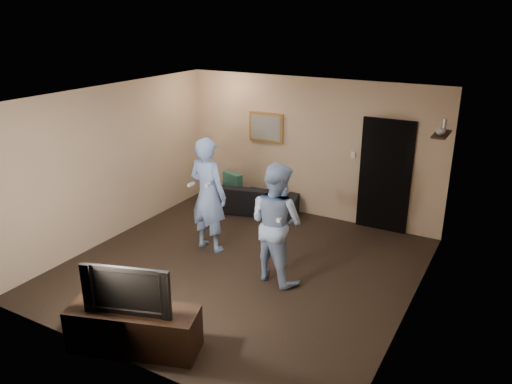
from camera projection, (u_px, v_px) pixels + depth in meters
The scene contains 19 objects.
ground at pixel (241, 267), 7.65m from camera, with size 5.00×5.00×0.00m, color black.
ceiling at pixel (239, 97), 6.76m from camera, with size 5.00×5.00×0.04m, color silver.
wall_back at pixel (309, 148), 9.25m from camera, with size 5.00×0.04×2.60m, color tan.
wall_front at pixel (116, 257), 5.15m from camera, with size 5.00×0.04×2.60m, color tan.
wall_left at pixel (112, 163), 8.35m from camera, with size 0.04×5.00×2.60m, color tan.
wall_right at pixel (417, 221), 6.05m from camera, with size 0.04×5.00×2.60m, color tan.
sofa at pixel (251, 197), 9.74m from camera, with size 1.86×0.73×0.54m, color black.
throw_pillow at pixel (233, 184), 9.86m from camera, with size 0.45×0.14×0.45m, color #1A4F42.
painting_frame at pixel (266, 127), 9.54m from camera, with size 0.72×0.05×0.57m, color olive.
painting_canvas at pixel (266, 128), 9.52m from camera, with size 0.62×0.01×0.47m, color slate.
doorway at pixel (385, 176), 8.66m from camera, with size 0.90×0.06×2.00m, color black.
light_switch at pixel (353, 155), 8.84m from camera, with size 0.08×0.02×0.12m, color silver.
wall_shelf at pixel (441, 134), 7.35m from camera, with size 0.20×0.60×0.03m, color black.
shelf_vase at pixel (441, 130), 7.22m from camera, with size 0.14×0.14×0.14m, color #ABAAAF.
shelf_figurine at pixel (444, 125), 7.45m from camera, with size 0.06×0.06×0.18m, color silver.
tv_console at pixel (134, 330), 5.73m from camera, with size 1.51×0.48×0.54m, color black.
television at pixel (130, 287), 5.54m from camera, with size 1.02×0.13×0.59m, color black.
wii_player_left at pixel (208, 195), 7.94m from camera, with size 0.73×0.55×1.88m.
wii_player_right at pixel (276, 223), 7.05m from camera, with size 1.00×0.87×1.76m.
Camera 1 is at (3.52, -5.81, 3.70)m, focal length 35.00 mm.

